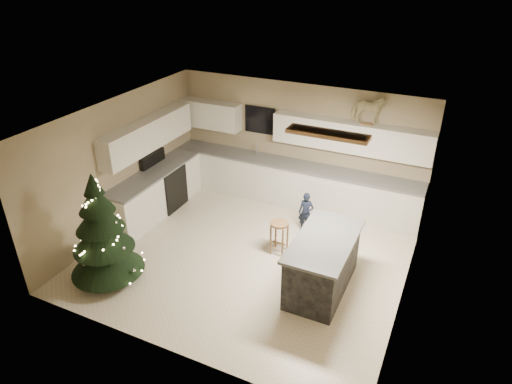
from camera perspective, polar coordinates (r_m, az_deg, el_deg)
ground_plane at (r=8.48m, az=-1.01°, el=-7.88°), size 5.50×5.50×0.00m
room_shell at (r=7.58m, az=-0.96°, el=2.84°), size 5.52×5.02×2.61m
cabinetry at (r=9.71m, az=-1.61°, el=2.30°), size 5.50×3.20×2.00m
island at (r=7.55m, az=8.32°, el=-8.86°), size 0.90×1.70×0.95m
bar_stool at (r=8.31m, az=2.93°, el=-4.77°), size 0.33×0.33×0.64m
christmas_tree at (r=7.88m, az=-18.61°, el=-5.47°), size 1.25×1.21×2.00m
toddler at (r=9.01m, az=6.26°, el=-2.58°), size 0.31×0.21×0.83m
rocking_horse at (r=9.04m, az=13.87°, el=9.99°), size 0.70×0.43×0.57m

